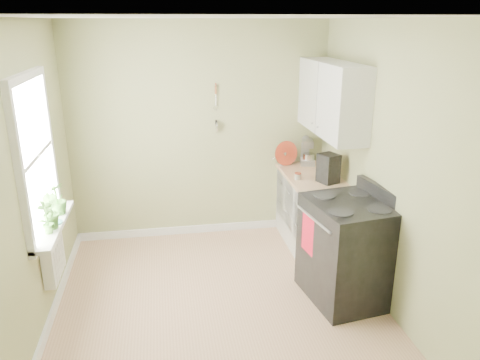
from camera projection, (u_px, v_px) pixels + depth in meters
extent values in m
cube|color=tan|center=(221.00, 310.00, 4.58)|extent=(3.20, 3.60, 0.02)
cube|color=white|center=(216.00, 16.00, 3.70)|extent=(3.20, 3.60, 0.02)
cube|color=tan|center=(200.00, 133.00, 5.82)|extent=(3.20, 0.02, 2.70)
cube|color=tan|center=(26.00, 189.00, 3.88)|extent=(0.02, 3.60, 2.70)
cube|color=tan|center=(388.00, 169.00, 4.39)|extent=(0.02, 3.60, 2.70)
cube|color=white|center=(317.00, 219.00, 5.57)|extent=(0.60, 1.60, 0.87)
cube|color=tan|center=(318.00, 183.00, 5.42)|extent=(0.64, 1.60, 0.04)
cube|color=white|center=(332.00, 98.00, 5.23)|extent=(0.35, 1.40, 0.80)
cube|color=white|center=(34.00, 156.00, 4.10)|extent=(0.02, 1.00, 1.30)
cube|color=white|center=(25.00, 76.00, 3.88)|extent=(0.06, 1.14, 0.07)
cube|color=white|center=(47.00, 227.00, 4.32)|extent=(0.06, 1.14, 0.07)
cube|color=white|center=(36.00, 156.00, 4.10)|extent=(0.04, 1.00, 0.04)
cube|color=white|center=(53.00, 225.00, 4.33)|extent=(0.18, 1.14, 0.04)
cube|color=white|center=(54.00, 260.00, 4.38)|extent=(0.12, 0.50, 0.35)
cylinder|color=tan|center=(216.00, 90.00, 5.66)|extent=(0.02, 0.02, 0.10)
cylinder|color=silver|center=(216.00, 100.00, 5.70)|extent=(0.01, 0.01, 0.16)
cylinder|color=silver|center=(216.00, 127.00, 5.81)|extent=(0.01, 0.14, 0.14)
cube|color=black|center=(347.00, 252.00, 4.64)|extent=(0.84, 0.94, 1.00)
cube|color=black|center=(351.00, 204.00, 4.47)|extent=(0.84, 0.94, 0.03)
cube|color=black|center=(383.00, 195.00, 4.50)|extent=(0.19, 0.84, 0.15)
cylinder|color=#B2B2B7|center=(313.00, 219.00, 4.45)|extent=(0.13, 0.68, 0.02)
cube|color=#AC1328|center=(309.00, 233.00, 4.62)|extent=(0.06, 0.24, 0.42)
cube|color=#B2B2B7|center=(307.00, 161.00, 6.07)|extent=(0.23, 0.30, 0.07)
cube|color=#B2B2B7|center=(305.00, 149.00, 6.13)|extent=(0.12, 0.09, 0.20)
cube|color=#B2B2B7|center=(308.00, 143.00, 6.01)|extent=(0.18, 0.29, 0.09)
sphere|color=#B2B2B7|center=(305.00, 139.00, 6.09)|extent=(0.11, 0.11, 0.11)
cylinder|color=silver|center=(309.00, 158.00, 6.00)|extent=(0.15, 0.15, 0.12)
cylinder|color=silver|center=(283.00, 158.00, 6.02)|extent=(0.12, 0.12, 0.17)
cone|color=silver|center=(283.00, 150.00, 5.99)|extent=(0.12, 0.12, 0.04)
cylinder|color=silver|center=(276.00, 156.00, 6.00)|extent=(0.12, 0.02, 0.09)
cube|color=black|center=(328.00, 168.00, 5.33)|extent=(0.26, 0.27, 0.34)
cylinder|color=black|center=(326.00, 177.00, 5.36)|extent=(0.11, 0.11, 0.11)
cylinder|color=#A7341D|center=(286.00, 153.00, 5.97)|extent=(0.32, 0.13, 0.32)
cylinder|color=beige|center=(298.00, 177.00, 5.46)|extent=(0.07, 0.07, 0.07)
cylinder|color=#A7341D|center=(298.00, 173.00, 5.45)|extent=(0.07, 0.07, 0.01)
imported|color=#386A24|center=(47.00, 217.00, 4.06)|extent=(0.18, 0.20, 0.31)
imported|color=#386A24|center=(50.00, 211.00, 4.17)|extent=(0.23, 0.23, 0.32)
imported|color=#386A24|center=(57.00, 199.00, 4.48)|extent=(0.24, 0.24, 0.31)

